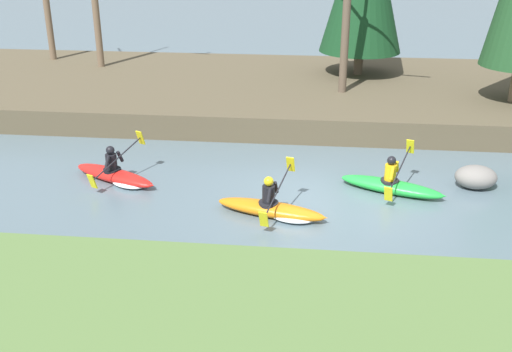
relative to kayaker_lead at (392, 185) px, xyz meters
name	(u,v)px	position (x,y,z in m)	size (l,w,h in m)	color
ground_plane	(324,203)	(-1.75, -0.82, -0.22)	(90.00, 90.00, 0.00)	slate
riverbank_far	(325,93)	(-1.75, 8.29, 0.20)	(44.00, 9.86, 0.84)	brown
bare_tree_mid_downstream	(347,10)	(-1.14, 6.97, 3.51)	(3.39, 3.35, 6.14)	brown
kayaker_lead	(392,185)	(0.00, 0.00, 0.00)	(2.73, 1.99, 1.20)	green
kayaker_middle	(275,209)	(-2.92, -1.69, -0.02)	(2.78, 2.04, 1.20)	orange
kayaker_trailing	(117,175)	(-7.33, -0.09, -0.02)	(2.70, 1.95, 1.20)	red
boulder_midstream	(476,177)	(2.23, 0.56, 0.09)	(1.09, 0.85, 0.62)	gray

